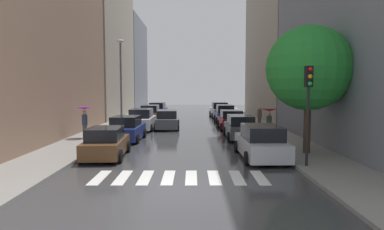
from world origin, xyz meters
The scene contains 25 objects.
ground_plane centered at (0.00, 24.00, -0.02)m, with size 28.00×72.00×0.04m, color #39393B.
sidewalk_left centered at (-6.50, 24.00, 0.07)m, with size 3.00×72.00×0.15m, color gray.
sidewalk_right centered at (6.50, 24.00, 0.07)m, with size 3.00×72.00×0.15m, color gray.
crosswalk_stripes centered at (0.00, 1.84, 0.01)m, with size 6.75×2.20×0.01m.
building_left_near centered at (-11.00, 10.86, 8.79)m, with size 6.00×21.26×17.59m, color #8C6B56.
building_left_mid centered at (-11.00, 30.29, 12.40)m, with size 6.00×16.24×24.79m, color #9E9384.
building_left_far centered at (-11.00, 46.11, 7.43)m, with size 6.00×14.45×14.86m, color slate.
building_right_mid centered at (11.00, 27.81, 10.36)m, with size 6.00×17.79×20.71m, color #9E9384.
parked_car_left_nearest centered at (-3.87, 5.69, 0.73)m, with size 2.14×4.12×1.55m.
parked_car_left_second centered at (-3.89, 11.19, 0.78)m, with size 2.20×4.14×1.66m.
parked_car_left_third centered at (-3.76, 17.19, 0.83)m, with size 2.14×4.73×1.78m.
parked_car_left_fourth centered at (-3.85, 23.79, 0.82)m, with size 2.06×4.58×1.76m.
parked_car_left_fifth centered at (-3.73, 30.06, 0.82)m, with size 2.27×4.52×1.76m.
parked_car_right_nearest centered at (3.93, 5.51, 0.78)m, with size 2.22×4.80×1.67m.
parked_car_right_second centered at (3.84, 12.24, 0.76)m, with size 2.07×4.71×1.63m.
parked_car_right_third centered at (3.83, 17.65, 0.76)m, with size 2.15×4.22×1.63m.
parked_car_right_fourth centered at (3.84, 23.21, 0.84)m, with size 2.05×4.71×1.81m.
parked_car_right_fifth centered at (3.79, 29.67, 0.84)m, with size 2.25×4.65×1.80m.
car_midroad centered at (-1.66, 17.87, 0.76)m, with size 2.20×4.69×1.63m.
pedestrian_foreground centered at (-6.75, 11.42, 1.75)m, with size 1.16×1.16×2.11m.
pedestrian_by_kerb centered at (6.11, 16.82, 1.13)m, with size 0.36×0.36×1.85m.
pedestrian_far_side centered at (5.86, 12.22, 1.60)m, with size 1.09×1.09×1.94m.
street_tree_right centered at (6.45, 6.21, 4.52)m, with size 4.35×4.35×6.56m.
traffic_light_right_corner centered at (5.45, 3.23, 3.29)m, with size 0.30×0.42×4.30m.
lamp_post_left centered at (-5.55, 17.54, 4.40)m, with size 0.60×0.28×7.43m.
Camera 1 is at (0.48, -11.17, 3.51)m, focal length 31.58 mm.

